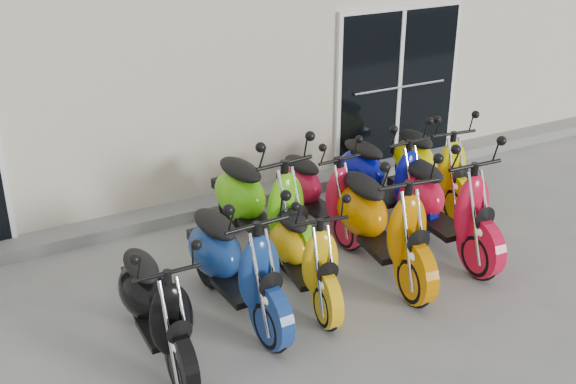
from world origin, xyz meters
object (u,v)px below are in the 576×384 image
(scooter_front_blue, at_px, (235,249))
(scooter_back_blue, at_px, (384,165))
(scooter_back_yellow, at_px, (432,155))
(scooter_front_black, at_px, (155,292))
(scooter_back_red, at_px, (319,180))
(scooter_back_green, at_px, (261,190))
(scooter_front_orange_a, at_px, (304,240))
(scooter_front_orange_b, at_px, (383,209))
(scooter_front_red, at_px, (444,190))

(scooter_front_blue, height_order, scooter_back_blue, scooter_front_blue)
(scooter_front_blue, distance_m, scooter_back_yellow, 3.44)
(scooter_front_black, xyz_separation_m, scooter_back_red, (2.50, 1.45, -0.01))
(scooter_back_green, height_order, scooter_back_red, scooter_back_green)
(scooter_front_orange_a, xyz_separation_m, scooter_front_orange_b, (0.96, 0.03, 0.11))
(scooter_front_black, distance_m, scooter_front_orange_a, 1.63)
(scooter_front_blue, xyz_separation_m, scooter_front_orange_a, (0.73, -0.03, -0.08))
(scooter_front_orange_a, height_order, scooter_back_yellow, scooter_back_yellow)
(scooter_front_black, bearing_deg, scooter_back_blue, 23.03)
(scooter_front_red, height_order, scooter_back_yellow, scooter_front_red)
(scooter_front_red, relative_size, scooter_back_blue, 1.08)
(scooter_front_red, relative_size, scooter_back_red, 1.17)
(scooter_front_orange_b, distance_m, scooter_back_blue, 1.37)
(scooter_front_black, bearing_deg, scooter_front_blue, 17.52)
(scooter_front_orange_a, relative_size, scooter_back_red, 1.00)
(scooter_front_blue, distance_m, scooter_front_orange_a, 0.74)
(scooter_front_orange_b, bearing_deg, scooter_back_yellow, 42.64)
(scooter_front_orange_b, xyz_separation_m, scooter_front_red, (0.87, 0.08, -0.01))
(scooter_front_blue, distance_m, scooter_back_blue, 2.73)
(scooter_front_orange_a, relative_size, scooter_back_blue, 0.93)
(scooter_front_black, distance_m, scooter_back_blue, 3.64)
(scooter_front_blue, bearing_deg, scooter_back_green, 49.52)
(scooter_front_blue, xyz_separation_m, scooter_back_yellow, (3.25, 1.13, -0.04))
(scooter_back_green, bearing_deg, scooter_back_red, 6.75)
(scooter_front_orange_b, bearing_deg, scooter_front_black, -167.31)
(scooter_front_orange_a, height_order, scooter_back_blue, scooter_back_blue)
(scooter_back_green, bearing_deg, scooter_front_blue, -132.56)
(scooter_front_orange_b, distance_m, scooter_back_red, 1.19)
(scooter_front_black, bearing_deg, scooter_back_green, 38.37)
(scooter_back_green, distance_m, scooter_back_red, 0.87)
(scooter_front_blue, xyz_separation_m, scooter_back_blue, (2.50, 1.12, -0.03))
(scooter_front_red, xyz_separation_m, scooter_back_blue, (-0.07, 1.03, -0.05))
(scooter_front_blue, relative_size, scooter_back_green, 0.94)
(scooter_front_red, bearing_deg, scooter_front_blue, -174.94)
(scooter_front_black, relative_size, scooter_back_red, 1.02)
(scooter_front_orange_b, bearing_deg, scooter_front_blue, -173.13)
(scooter_front_orange_a, xyz_separation_m, scooter_back_blue, (1.76, 1.15, 0.05))
(scooter_back_yellow, bearing_deg, scooter_back_green, -170.16)
(scooter_front_blue, xyz_separation_m, scooter_back_red, (1.62, 1.19, -0.08))
(scooter_front_red, bearing_deg, scooter_back_green, 155.83)
(scooter_front_black, relative_size, scooter_back_yellow, 0.95)
(scooter_front_red, distance_m, scooter_back_red, 1.45)
(scooter_front_orange_a, xyz_separation_m, scooter_back_green, (0.05, 1.04, 0.13))
(scooter_front_black, xyz_separation_m, scooter_front_red, (3.45, 0.35, 0.09))
(scooter_front_orange_b, height_order, scooter_back_yellow, scooter_front_orange_b)
(scooter_front_black, bearing_deg, scooter_front_orange_a, 8.99)
(scooter_back_red, bearing_deg, scooter_front_blue, -147.31)
(scooter_front_red, xyz_separation_m, scooter_back_yellow, (0.68, 1.04, -0.06))
(scooter_back_blue, bearing_deg, scooter_back_green, 179.71)
(scooter_front_orange_a, xyz_separation_m, scooter_back_red, (0.89, 1.22, -0.00))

